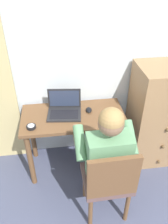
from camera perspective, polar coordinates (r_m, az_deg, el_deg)
wall_back at (r=2.46m, az=4.50°, el=14.35°), size 4.80×0.05×2.50m
desk at (r=2.45m, az=-2.64°, el=-3.22°), size 1.06×0.53×0.73m
dresser at (r=2.71m, az=17.86°, el=-0.92°), size 0.59×0.50×1.20m
chair at (r=2.08m, az=6.09°, el=-16.56°), size 0.43×0.41×0.88m
person_seated at (r=2.06m, az=5.18°, el=-9.50°), size 0.54×0.59×1.20m
laptop at (r=2.38m, az=-4.90°, el=0.81°), size 0.37×0.29×0.24m
computer_mouse at (r=2.41m, az=1.22°, el=0.51°), size 0.07×0.11×0.03m
desk_clock at (r=2.25m, az=-12.95°, el=-3.58°), size 0.09×0.09×0.03m
coffee_mug at (r=2.26m, az=7.12°, el=-1.57°), size 0.12×0.08×0.09m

